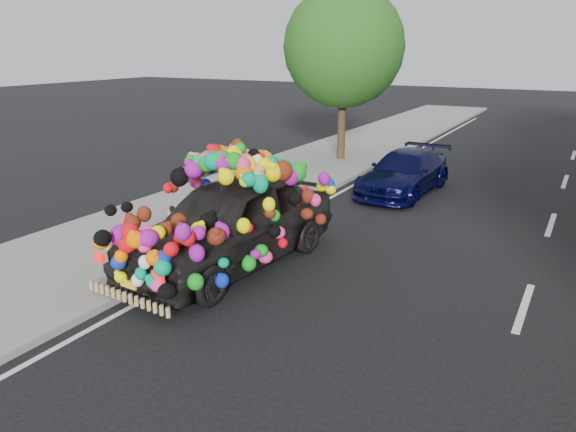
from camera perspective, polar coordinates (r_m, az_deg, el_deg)
name	(u,v)px	position (r m, az deg, el deg)	size (l,w,h in m)	color
ground	(323,267)	(10.82, 3.60, -5.19)	(100.00, 100.00, 0.00)	black
sidewalk	(152,230)	(13.09, -13.67, -1.39)	(4.00, 60.00, 0.12)	gray
kerb	(222,244)	(11.91, -6.68, -2.82)	(0.15, 60.00, 0.13)	gray
lane_markings	(524,307)	(9.98, 22.84, -8.52)	(6.00, 50.00, 0.01)	silver
tree_near_sidewalk	(344,47)	(20.25, 5.68, 16.74)	(4.20, 4.20, 6.13)	#332114
plush_art_car	(230,204)	(10.63, -5.91, 1.25)	(2.84, 5.37, 2.34)	black
navy_sedan	(404,173)	(16.38, 11.74, 4.34)	(1.67, 4.11, 1.19)	black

